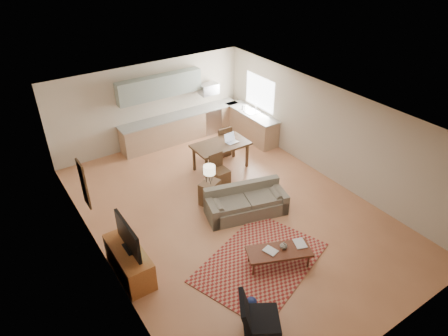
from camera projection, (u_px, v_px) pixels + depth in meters
room at (231, 166)px, 9.53m from camera, size 9.00×9.00×9.00m
kitchen_counter_back at (182, 127)px, 13.37m from camera, size 4.26×0.64×0.92m
kitchen_counter_right at (251, 125)px, 13.50m from camera, size 0.64×2.26×0.92m
kitchen_range at (210, 119)px, 13.89m from camera, size 0.62×0.62×0.90m
kitchen_microwave at (209, 89)px, 13.32m from camera, size 0.62×0.40×0.35m
upper_cabinets at (160, 86)px, 12.40m from camera, size 2.80×0.34×0.70m
window_right at (260, 92)px, 13.06m from camera, size 0.02×1.40×1.05m
wall_art_left at (84, 184)px, 8.53m from camera, size 0.06×0.42×1.10m
triptych at (147, 94)px, 12.41m from camera, size 1.70×0.04×0.50m
rug at (260, 262)px, 8.70m from camera, size 3.30×2.78×0.02m
sofa at (246, 202)px, 9.97m from camera, size 2.26×1.43×0.73m
coffee_table at (278, 258)px, 8.55m from camera, size 1.48×1.04×0.42m
book_a at (267, 254)px, 8.34m from camera, size 0.36×0.40×0.03m
book_b at (295, 244)px, 8.58m from camera, size 0.45×0.48×0.02m
vase at (284, 245)px, 8.46m from camera, size 0.17×0.17×0.17m
armchair at (261, 317)px, 7.02m from camera, size 1.03×1.03×0.86m
tv_credenza at (129, 262)px, 8.27m from camera, size 0.56×1.45×0.67m
tv at (128, 236)px, 7.94m from camera, size 0.11×1.11×0.67m
console_table at (210, 192)px, 10.39m from camera, size 0.64×0.54×0.63m
table_lamp at (209, 174)px, 10.09m from camera, size 0.41×0.41×0.51m
dining_table at (221, 156)px, 11.79m from camera, size 1.64×0.94×0.83m
dining_chair_near at (220, 170)px, 11.03m from camera, size 0.46×0.48×0.93m
dining_chair_far at (221, 140)px, 12.48m from camera, size 0.49×0.51×1.00m
laptop at (232, 138)px, 11.58m from camera, size 0.37×0.29×0.26m
soap_bottle at (243, 107)px, 13.39m from camera, size 0.12×0.12×0.19m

